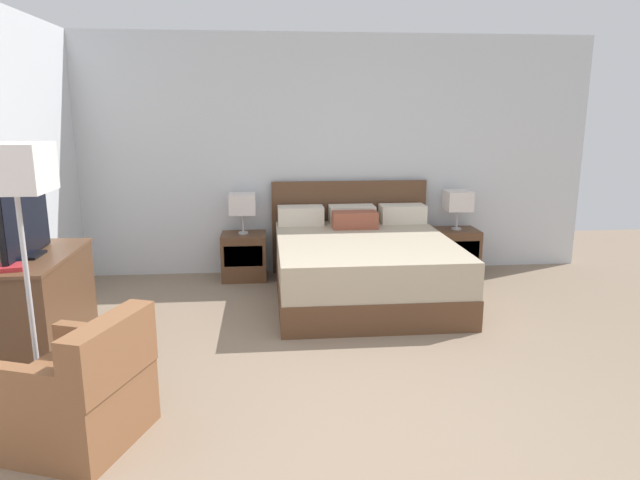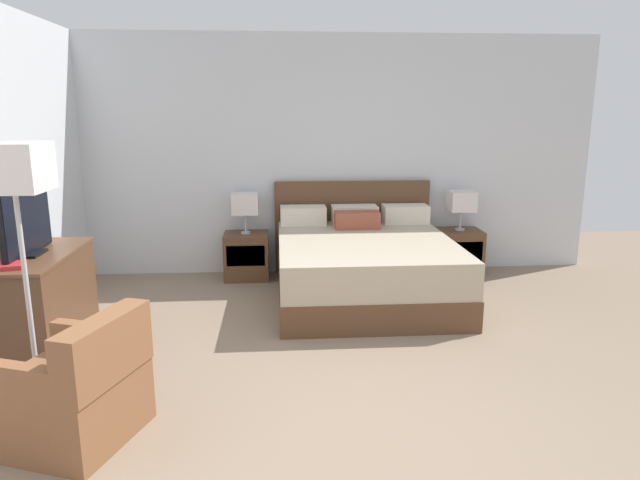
% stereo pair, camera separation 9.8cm
% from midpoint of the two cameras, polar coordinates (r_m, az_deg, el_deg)
% --- Properties ---
extents(ground_plane, '(11.11, 11.11, 0.00)m').
position_cam_midpoint_polar(ground_plane, '(3.39, 4.19, -20.41)').
color(ground_plane, '#84705B').
extents(wall_back, '(6.41, 0.06, 2.69)m').
position_cam_midpoint_polar(wall_back, '(6.56, -1.10, 8.39)').
color(wall_back, silver).
rests_on(wall_back, ground).
extents(bed, '(1.79, 2.03, 1.07)m').
position_cam_midpoint_polar(bed, '(5.77, 3.78, -2.47)').
color(bed, brown).
rests_on(bed, ground).
extents(nightstand_left, '(0.49, 0.41, 0.52)m').
position_cam_midpoint_polar(nightstand_left, '(6.44, -8.03, -1.62)').
color(nightstand_left, brown).
rests_on(nightstand_left, ground).
extents(nightstand_right, '(0.49, 0.41, 0.52)m').
position_cam_midpoint_polar(nightstand_right, '(6.77, 12.96, -1.10)').
color(nightstand_right, brown).
rests_on(nightstand_right, ground).
extents(table_lamp_left, '(0.28, 0.28, 0.45)m').
position_cam_midpoint_polar(table_lamp_left, '(6.32, -8.20, 3.55)').
color(table_lamp_left, '#B7B7BC').
rests_on(table_lamp_left, nightstand_left).
extents(table_lamp_right, '(0.28, 0.28, 0.45)m').
position_cam_midpoint_polar(table_lamp_right, '(6.66, 13.21, 3.82)').
color(table_lamp_right, '#B7B7BC').
rests_on(table_lamp_right, nightstand_right).
extents(dresser, '(0.56, 1.14, 0.80)m').
position_cam_midpoint_polar(dresser, '(4.88, -26.98, -5.79)').
color(dresser, brown).
rests_on(dresser, ground).
extents(tv, '(0.18, 0.79, 0.55)m').
position_cam_midpoint_polar(tv, '(4.69, -27.94, 1.67)').
color(tv, black).
rests_on(tv, dresser).
extents(book_red_cover, '(0.23, 0.21, 0.03)m').
position_cam_midpoint_polar(book_red_cover, '(4.42, -29.23, -2.41)').
color(book_red_cover, '#B7282D').
rests_on(book_red_cover, dresser).
extents(armchair_by_window, '(0.88, 0.88, 0.76)m').
position_cam_midpoint_polar(armchair_by_window, '(3.62, -23.65, -14.05)').
color(armchair_by_window, brown).
rests_on(armchair_by_window, ground).
extents(floor_lamp, '(0.38, 0.38, 1.67)m').
position_cam_midpoint_polar(floor_lamp, '(3.91, -28.81, 5.08)').
color(floor_lamp, '#B7B7BC').
rests_on(floor_lamp, ground).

